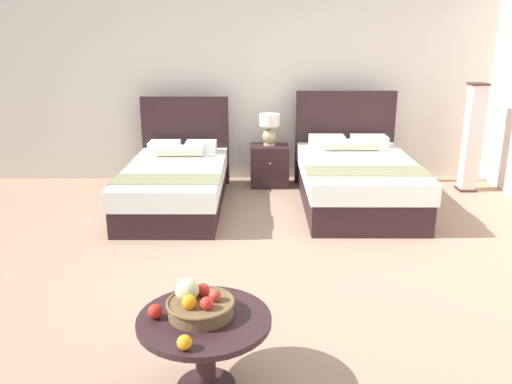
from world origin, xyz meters
TOP-DOWN VIEW (x-y plane):
  - ground_plane at (0.00, 0.00)m, footprint 9.94×9.78m
  - wall_back at (0.00, 3.09)m, footprint 9.94×0.12m
  - bed_near_window at (-1.06, 1.80)m, footprint 1.18×2.11m
  - bed_near_corner at (1.06, 1.80)m, footprint 1.35×2.11m
  - nightstand at (0.08, 2.63)m, footprint 0.50×0.42m
  - table_lamp at (0.08, 2.65)m, footprint 0.27×0.27m
  - coffee_table at (-0.48, -1.57)m, footprint 0.76×0.76m
  - fruit_bowl at (-0.51, -1.54)m, footprint 0.39×0.39m
  - loose_apple at (-0.75, -1.58)m, footprint 0.08×0.08m
  - loose_orange at (-0.55, -1.88)m, footprint 0.08×0.08m
  - floor_lamp_corner at (2.64, 2.36)m, footprint 0.22×0.22m

SIDE VIEW (x-z plane):
  - ground_plane at x=0.00m, z-range -0.02..0.00m
  - nightstand at x=0.08m, z-range 0.00..0.55m
  - bed_near_window at x=-1.06m, z-range -0.30..0.88m
  - bed_near_corner at x=1.06m, z-range -0.30..0.95m
  - coffee_table at x=-0.48m, z-range 0.13..0.60m
  - loose_orange at x=-0.55m, z-range 0.47..0.55m
  - loose_apple at x=-0.75m, z-range 0.47..0.55m
  - fruit_bowl at x=-0.51m, z-range 0.43..0.64m
  - floor_lamp_corner at x=2.64m, z-range 0.00..1.38m
  - table_lamp at x=0.08m, z-range 0.59..1.00m
  - wall_back at x=0.00m, z-range 0.00..2.74m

